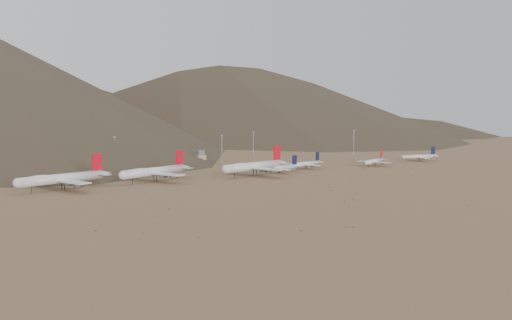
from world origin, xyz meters
TOP-DOWN VIEW (x-y plane):
  - ground at (0.00, 0.00)m, footprint 3000.00×3000.00m
  - widebody_west at (-122.53, 24.72)m, footprint 68.03×53.75m
  - widebody_centre at (-57.05, 30.66)m, footprint 64.73×51.62m
  - widebody_east at (18.13, 19.42)m, footprint 68.75×54.15m
  - narrowbody_a at (45.24, 24.12)m, footprint 39.10×28.01m
  - narrowbody_b at (80.60, 35.24)m, footprint 38.96×28.51m
  - narrowbody_c at (142.90, 20.29)m, footprint 37.58×28.23m
  - narrowbody_d at (209.74, 29.15)m, footprint 38.73×28.62m
  - control_tower at (30.00, 120.00)m, footprint 8.00×8.00m
  - mast_west at (-42.84, 134.61)m, footprint 2.00×0.60m
  - mast_centre at (43.20, 105.16)m, footprint 2.00×0.60m
  - mast_east at (102.64, 143.55)m, footprint 2.00×0.60m
  - mast_far_east at (208.82, 116.01)m, footprint 2.00×0.60m
  - desert_scrub at (0.37, -90.02)m, footprint 426.74×180.27m

SIDE VIEW (x-z plane):
  - ground at x=0.00m, z-range 0.00..0.00m
  - desert_scrub at x=0.37m, z-range -0.10..0.68m
  - narrowbody_a at x=45.24m, z-range -2.26..10.63m
  - narrowbody_b at x=80.60m, z-range -2.28..10.71m
  - narrowbody_d at x=209.74m, z-range -2.30..10.78m
  - narrowbody_c at x=142.90m, z-range -2.30..10.81m
  - control_tower at x=30.00m, z-range -0.68..11.32m
  - widebody_centre at x=-57.05m, z-range -3.11..16.95m
  - widebody_west at x=-122.53m, z-range -3.21..17.48m
  - widebody_east at x=18.13m, z-range -3.23..17.57m
  - mast_west at x=-42.84m, z-range 1.35..27.05m
  - mast_centre at x=43.20m, z-range 1.35..27.05m
  - mast_east at x=102.64m, z-range 1.35..27.05m
  - mast_far_east at x=208.82m, z-range 1.35..27.05m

